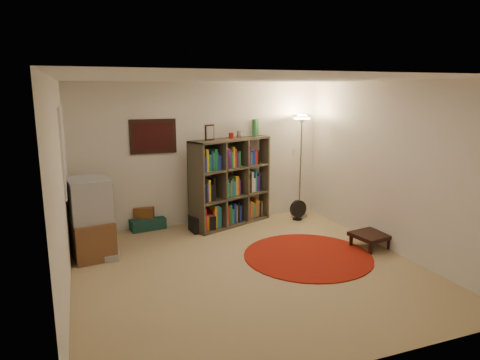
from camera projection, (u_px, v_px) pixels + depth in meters
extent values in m
cube|color=tan|center=(249.00, 269.00, 5.77)|extent=(4.50, 4.50, 0.02)
cube|color=white|center=(250.00, 78.00, 5.25)|extent=(4.50, 4.50, 0.02)
cube|color=silver|center=(202.00, 154.00, 7.58)|extent=(4.50, 0.02, 2.50)
cube|color=silver|center=(354.00, 231.00, 3.44)|extent=(4.50, 0.02, 2.50)
cube|color=silver|center=(60.00, 193.00, 4.73)|extent=(0.02, 4.50, 2.50)
cube|color=silver|center=(391.00, 167.00, 6.30)|extent=(0.02, 4.50, 2.50)
cube|color=black|center=(153.00, 136.00, 7.19)|extent=(0.78, 0.04, 0.58)
cube|color=#3B0D0B|center=(153.00, 137.00, 7.17)|extent=(0.66, 0.01, 0.46)
cube|color=white|center=(63.00, 151.00, 5.87)|extent=(0.03, 1.00, 1.20)
cube|color=beige|center=(295.00, 152.00, 8.21)|extent=(0.08, 0.01, 0.12)
cube|color=#403A2B|center=(231.00, 223.00, 7.71)|extent=(1.59, 0.99, 0.03)
cube|color=#403A2B|center=(230.00, 140.00, 7.40)|extent=(1.59, 0.99, 0.03)
cube|color=#403A2B|center=(196.00, 189.00, 7.05)|extent=(0.20, 0.42, 1.54)
cube|color=#403A2B|center=(260.00, 176.00, 8.05)|extent=(0.20, 0.42, 1.54)
cube|color=#403A2B|center=(223.00, 180.00, 7.70)|extent=(1.44, 0.60, 1.54)
cube|color=#403A2B|center=(219.00, 184.00, 7.38)|extent=(0.19, 0.40, 1.48)
cube|color=#403A2B|center=(241.00, 180.00, 7.72)|extent=(0.19, 0.40, 1.48)
cube|color=#403A2B|center=(231.00, 196.00, 7.61)|extent=(1.53, 0.94, 0.03)
cube|color=#403A2B|center=(230.00, 168.00, 7.50)|extent=(1.53, 0.94, 0.03)
cube|color=gold|center=(200.00, 221.00, 7.16)|extent=(0.11, 0.18, 0.33)
cube|color=maroon|center=(203.00, 219.00, 7.19)|extent=(0.11, 0.18, 0.39)
cube|color=#B45F16|center=(205.00, 222.00, 7.24)|extent=(0.11, 0.18, 0.27)
cube|color=#45165A|center=(207.00, 222.00, 7.27)|extent=(0.10, 0.18, 0.27)
cube|color=#B45F16|center=(209.00, 222.00, 7.30)|extent=(0.10, 0.18, 0.25)
cube|color=maroon|center=(211.00, 219.00, 7.32)|extent=(0.10, 0.18, 0.33)
cube|color=gold|center=(213.00, 217.00, 7.34)|extent=(0.11, 0.18, 0.38)
cube|color=#216D7B|center=(215.00, 216.00, 7.37)|extent=(0.11, 0.18, 0.39)
cube|color=#216D7B|center=(217.00, 216.00, 7.41)|extent=(0.11, 0.18, 0.36)
cube|color=#45165A|center=(200.00, 195.00, 7.07)|extent=(0.11, 0.18, 0.25)
cube|color=black|center=(202.00, 194.00, 7.10)|extent=(0.11, 0.18, 0.27)
cube|color=navy|center=(205.00, 192.00, 7.13)|extent=(0.10, 0.18, 0.32)
cube|color=gold|center=(207.00, 190.00, 7.15)|extent=(0.11, 0.18, 0.37)
cube|color=black|center=(209.00, 192.00, 7.20)|extent=(0.11, 0.18, 0.28)
cube|color=black|center=(212.00, 189.00, 7.22)|extent=(0.11, 0.18, 0.38)
cube|color=#16702F|center=(199.00, 164.00, 6.96)|extent=(0.11, 0.18, 0.31)
cube|color=navy|center=(202.00, 165.00, 7.01)|extent=(0.12, 0.18, 0.25)
cube|color=gold|center=(205.00, 161.00, 7.03)|extent=(0.11, 0.18, 0.38)
cube|color=#16702F|center=(207.00, 163.00, 7.07)|extent=(0.11, 0.18, 0.29)
cube|color=navy|center=(209.00, 161.00, 7.10)|extent=(0.09, 0.17, 0.35)
cube|color=#16702F|center=(211.00, 162.00, 7.12)|extent=(0.09, 0.17, 0.32)
cube|color=#16702F|center=(213.00, 160.00, 7.15)|extent=(0.11, 0.18, 0.37)
cube|color=navy|center=(215.00, 162.00, 7.18)|extent=(0.09, 0.17, 0.30)
cube|color=navy|center=(217.00, 163.00, 7.22)|extent=(0.11, 0.18, 0.26)
cube|color=maroon|center=(224.00, 214.00, 7.50)|extent=(0.11, 0.18, 0.38)
cube|color=maroon|center=(226.00, 215.00, 7.54)|extent=(0.11, 0.18, 0.35)
cube|color=#16702F|center=(228.00, 214.00, 7.57)|extent=(0.11, 0.18, 0.35)
cube|color=#216D7B|center=(230.00, 216.00, 7.61)|extent=(0.11, 0.18, 0.27)
cube|color=navy|center=(232.00, 213.00, 7.64)|extent=(0.11, 0.18, 0.36)
cube|color=olive|center=(234.00, 213.00, 7.67)|extent=(0.09, 0.17, 0.32)
cube|color=black|center=(236.00, 212.00, 7.69)|extent=(0.10, 0.18, 0.35)
cube|color=navy|center=(238.00, 213.00, 7.73)|extent=(0.11, 0.18, 0.30)
cube|color=#45165A|center=(223.00, 190.00, 7.41)|extent=(0.10, 0.18, 0.26)
cube|color=#216D7B|center=(225.00, 188.00, 7.42)|extent=(0.10, 0.18, 0.32)
cube|color=#16702F|center=(227.00, 190.00, 7.46)|extent=(0.10, 0.18, 0.25)
cube|color=olive|center=(228.00, 188.00, 7.48)|extent=(0.10, 0.18, 0.29)
cube|color=#216D7B|center=(230.00, 187.00, 7.50)|extent=(0.09, 0.17, 0.32)
cube|color=#216D7B|center=(232.00, 188.00, 7.54)|extent=(0.12, 0.18, 0.26)
cube|color=gold|center=(234.00, 185.00, 7.56)|extent=(0.09, 0.17, 0.35)
cube|color=#B45F16|center=(235.00, 185.00, 7.59)|extent=(0.10, 0.18, 0.34)
cube|color=#45165A|center=(237.00, 187.00, 7.62)|extent=(0.09, 0.17, 0.28)
cube|color=#216D7B|center=(223.00, 162.00, 7.30)|extent=(0.09, 0.17, 0.27)
cube|color=#45165A|center=(225.00, 158.00, 7.32)|extent=(0.11, 0.18, 0.37)
cube|color=#45165A|center=(227.00, 159.00, 7.36)|extent=(0.11, 0.18, 0.35)
cube|color=#16702F|center=(229.00, 160.00, 7.40)|extent=(0.11, 0.18, 0.29)
cube|color=gold|center=(231.00, 157.00, 7.41)|extent=(0.09, 0.17, 0.37)
cube|color=maroon|center=(233.00, 158.00, 7.44)|extent=(0.10, 0.18, 0.33)
cube|color=#45165A|center=(234.00, 160.00, 7.48)|extent=(0.10, 0.18, 0.27)
cube|color=#16702F|center=(236.00, 159.00, 7.51)|extent=(0.11, 0.18, 0.29)
cube|color=#45165A|center=(245.00, 209.00, 7.84)|extent=(0.10, 0.18, 0.38)
cube|color=maroon|center=(247.00, 211.00, 7.88)|extent=(0.10, 0.18, 0.29)
cube|color=olive|center=(248.00, 209.00, 7.90)|extent=(0.09, 0.17, 0.33)
cube|color=#B45F16|center=(250.00, 210.00, 7.93)|extent=(0.11, 0.18, 0.30)
cube|color=#216D7B|center=(252.00, 210.00, 7.97)|extent=(0.11, 0.18, 0.26)
cube|color=#B45F16|center=(254.00, 207.00, 7.99)|extent=(0.10, 0.18, 0.36)
cube|color=olive|center=(255.00, 208.00, 8.03)|extent=(0.11, 0.18, 0.31)
cube|color=black|center=(257.00, 209.00, 8.07)|extent=(0.10, 0.18, 0.24)
cube|color=olive|center=(259.00, 208.00, 8.09)|extent=(0.10, 0.18, 0.28)
cube|color=#45165A|center=(245.00, 186.00, 7.75)|extent=(0.10, 0.18, 0.25)
cube|color=olive|center=(246.00, 185.00, 7.77)|extent=(0.09, 0.17, 0.26)
cube|color=black|center=(248.00, 183.00, 7.79)|extent=(0.10, 0.18, 0.35)
cube|color=beige|center=(249.00, 182.00, 7.81)|extent=(0.10, 0.18, 0.38)
cube|color=beige|center=(251.00, 185.00, 7.86)|extent=(0.11, 0.18, 0.25)
cube|color=#216D7B|center=(253.00, 180.00, 7.87)|extent=(0.10, 0.18, 0.40)
cube|color=#45165A|center=(255.00, 183.00, 7.91)|extent=(0.10, 0.18, 0.29)
cube|color=navy|center=(256.00, 182.00, 7.93)|extent=(0.10, 0.18, 0.33)
cube|color=#216D7B|center=(245.00, 155.00, 7.64)|extent=(0.12, 0.18, 0.38)
cube|color=#45165A|center=(247.00, 156.00, 7.67)|extent=(0.10, 0.18, 0.35)
cube|color=#216D7B|center=(249.00, 158.00, 7.71)|extent=(0.09, 0.17, 0.25)
cube|color=navy|center=(250.00, 158.00, 7.73)|extent=(0.10, 0.18, 0.27)
cube|color=navy|center=(251.00, 158.00, 7.75)|extent=(0.10, 0.18, 0.26)
cube|color=maroon|center=(253.00, 157.00, 7.78)|extent=(0.12, 0.18, 0.26)
cube|color=black|center=(255.00, 157.00, 7.82)|extent=(0.10, 0.18, 0.26)
cube|color=black|center=(209.00, 133.00, 7.09)|extent=(0.18, 0.09, 0.26)
cube|color=gray|center=(210.00, 133.00, 7.08)|extent=(0.14, 0.06, 0.21)
cylinder|color=maroon|center=(231.00, 136.00, 7.40)|extent=(0.11, 0.11, 0.10)
cylinder|color=gray|center=(239.00, 134.00, 7.51)|extent=(0.10, 0.10, 0.12)
cylinder|color=#318140|center=(255.00, 128.00, 7.70)|extent=(0.11, 0.11, 0.31)
cylinder|color=#318140|center=(256.00, 127.00, 7.83)|extent=(0.11, 0.11, 0.31)
cylinder|color=gray|center=(299.00, 216.00, 8.14)|extent=(0.37, 0.37, 0.03)
cylinder|color=gray|center=(300.00, 169.00, 7.95)|extent=(0.03, 0.03, 1.79)
cone|color=gray|center=(302.00, 119.00, 7.76)|extent=(0.45, 0.45, 0.14)
cylinder|color=#FFD88C|center=(302.00, 119.00, 7.76)|extent=(0.36, 0.36, 0.02)
cylinder|color=black|center=(297.00, 219.00, 7.96)|extent=(0.19, 0.19, 0.03)
cylinder|color=black|center=(297.00, 214.00, 7.95)|extent=(0.04, 0.04, 0.13)
cylinder|color=black|center=(298.00, 209.00, 7.91)|extent=(0.33, 0.10, 0.33)
cube|color=brown|center=(92.00, 237.00, 6.19)|extent=(0.66, 0.86, 0.55)
cube|color=#9D9EA1|center=(89.00, 199.00, 6.08)|extent=(0.64, 0.73, 0.60)
cube|color=black|center=(109.00, 197.00, 6.21)|extent=(0.11, 0.56, 0.50)
cube|color=black|center=(109.00, 197.00, 6.21)|extent=(0.09, 0.50, 0.44)
cube|color=#9D9EA1|center=(109.00, 257.00, 6.07)|extent=(0.30, 0.26, 0.09)
cube|color=#153C33|center=(147.00, 223.00, 7.44)|extent=(0.64, 0.47, 0.19)
cube|color=brown|center=(144.00, 212.00, 7.42)|extent=(0.39, 0.33, 0.19)
cube|color=black|center=(202.00, 223.00, 7.31)|extent=(0.42, 0.36, 0.27)
cylinder|color=silver|center=(217.00, 219.00, 7.59)|extent=(0.14, 0.14, 0.25)
cylinder|color=maroon|center=(308.00, 256.00, 6.20)|extent=(1.86, 1.86, 0.02)
cube|color=black|center=(370.00, 235.00, 6.50)|extent=(0.57, 0.57, 0.06)
cube|color=black|center=(371.00, 249.00, 6.26)|extent=(0.05, 0.05, 0.18)
cube|color=black|center=(389.00, 244.00, 6.46)|extent=(0.05, 0.05, 0.18)
cube|color=black|center=(351.00, 240.00, 6.60)|extent=(0.05, 0.05, 0.18)
cube|color=black|center=(369.00, 236.00, 6.79)|extent=(0.05, 0.05, 0.18)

